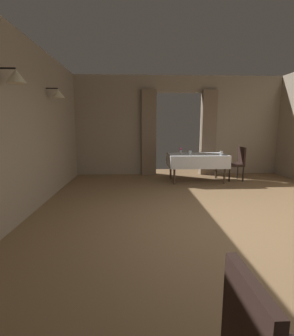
% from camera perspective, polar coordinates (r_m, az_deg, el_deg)
% --- Properties ---
extents(ground, '(10.08, 10.08, 0.00)m').
position_cam_1_polar(ground, '(4.06, 16.96, -12.66)').
color(ground, olive).
extents(wall_back, '(6.40, 0.27, 3.00)m').
position_cam_1_polar(wall_back, '(7.82, 7.24, 9.67)').
color(wall_back, gray).
rests_on(wall_back, ground).
extents(dining_table_mid, '(1.56, 0.92, 0.75)m').
position_cam_1_polar(dining_table_mid, '(6.88, 11.39, 2.29)').
color(dining_table_mid, '#4C3D2D').
rests_on(dining_table_mid, ground).
extents(chair_mid_right, '(0.44, 0.44, 0.93)m').
position_cam_1_polar(chair_mid_right, '(7.36, 20.03, 1.33)').
color(chair_mid_right, black).
rests_on(chair_mid_right, ground).
extents(flower_vase_mid, '(0.07, 0.07, 0.17)m').
position_cam_1_polar(flower_vase_mid, '(6.91, 7.75, 4.04)').
color(flower_vase_mid, silver).
rests_on(flower_vase_mid, dining_table_mid).
extents(glass_mid_b, '(0.08, 0.08, 0.11)m').
position_cam_1_polar(glass_mid_b, '(6.74, 16.68, 3.27)').
color(glass_mid_b, silver).
rests_on(glass_mid_b, dining_table_mid).
extents(glass_mid_c, '(0.08, 0.08, 0.11)m').
position_cam_1_polar(glass_mid_c, '(6.69, 9.86, 3.51)').
color(glass_mid_c, silver).
rests_on(glass_mid_c, dining_table_mid).
extents(plate_mid_d, '(0.19, 0.19, 0.01)m').
position_cam_1_polar(plate_mid_d, '(6.86, 14.00, 3.08)').
color(plate_mid_d, white).
rests_on(plate_mid_d, dining_table_mid).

